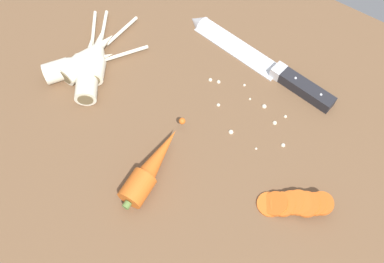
{
  "coord_description": "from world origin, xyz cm",
  "views": [
    {
      "loc": [
        19.89,
        -28.59,
        58.9
      ],
      "look_at": [
        0.0,
        -2.0,
        1.5
      ],
      "focal_mm": 35.66,
      "sensor_mm": 36.0,
      "label": 1
    }
  ],
  "objects_px": {
    "parsnip_mid_left": "(89,67)",
    "carrot_slice_stack": "(294,204)",
    "parsnip_back": "(97,55)",
    "parsnip_mid_right": "(90,56)",
    "chefs_knife": "(254,57)",
    "parsnip_front": "(79,64)",
    "whole_carrot": "(151,167)"
  },
  "relations": [
    {
      "from": "parsnip_mid_left",
      "to": "carrot_slice_stack",
      "type": "relative_size",
      "value": 1.84
    },
    {
      "from": "parsnip_back",
      "to": "carrot_slice_stack",
      "type": "bearing_deg",
      "value": -4.12
    },
    {
      "from": "parsnip_mid_right",
      "to": "carrot_slice_stack",
      "type": "bearing_deg",
      "value": -2.76
    },
    {
      "from": "parsnip_mid_right",
      "to": "carrot_slice_stack",
      "type": "distance_m",
      "value": 0.47
    },
    {
      "from": "chefs_knife",
      "to": "parsnip_front",
      "type": "xyz_separation_m",
      "value": [
        -0.26,
        -0.23,
        0.01
      ]
    },
    {
      "from": "parsnip_mid_left",
      "to": "parsnip_back",
      "type": "bearing_deg",
      "value": 105.05
    },
    {
      "from": "parsnip_mid_left",
      "to": "parsnip_mid_right",
      "type": "bearing_deg",
      "value": 130.04
    },
    {
      "from": "parsnip_back",
      "to": "carrot_slice_stack",
      "type": "relative_size",
      "value": 1.6
    },
    {
      "from": "chefs_knife",
      "to": "parsnip_mid_left",
      "type": "distance_m",
      "value": 0.32
    },
    {
      "from": "chefs_knife",
      "to": "parsnip_back",
      "type": "height_order",
      "value": "parsnip_back"
    },
    {
      "from": "parsnip_back",
      "to": "carrot_slice_stack",
      "type": "xyz_separation_m",
      "value": [
        0.46,
        -0.03,
        -0.01
      ]
    },
    {
      "from": "chefs_knife",
      "to": "parsnip_front",
      "type": "bearing_deg",
      "value": -138.26
    },
    {
      "from": "parsnip_mid_left",
      "to": "parsnip_back",
      "type": "xyz_separation_m",
      "value": [
        -0.01,
        0.03,
        0.0
      ]
    },
    {
      "from": "parsnip_mid_right",
      "to": "parsnip_front",
      "type": "bearing_deg",
      "value": -91.59
    },
    {
      "from": "parsnip_mid_left",
      "to": "chefs_knife",
      "type": "bearing_deg",
      "value": 43.21
    },
    {
      "from": "parsnip_mid_left",
      "to": "carrot_slice_stack",
      "type": "distance_m",
      "value": 0.45
    },
    {
      "from": "whole_carrot",
      "to": "parsnip_mid_left",
      "type": "height_order",
      "value": "whole_carrot"
    },
    {
      "from": "whole_carrot",
      "to": "carrot_slice_stack",
      "type": "xyz_separation_m",
      "value": [
        0.22,
        0.09,
        -0.01
      ]
    },
    {
      "from": "parsnip_front",
      "to": "carrot_slice_stack",
      "type": "relative_size",
      "value": 1.79
    },
    {
      "from": "chefs_knife",
      "to": "whole_carrot",
      "type": "bearing_deg",
      "value": -90.91
    },
    {
      "from": "parsnip_front",
      "to": "whole_carrot",
      "type": "bearing_deg",
      "value": -18.46
    },
    {
      "from": "parsnip_front",
      "to": "parsnip_back",
      "type": "distance_m",
      "value": 0.04
    },
    {
      "from": "parsnip_mid_right",
      "to": "parsnip_back",
      "type": "relative_size",
      "value": 1.24
    },
    {
      "from": "whole_carrot",
      "to": "parsnip_back",
      "type": "distance_m",
      "value": 0.27
    },
    {
      "from": "chefs_knife",
      "to": "parsnip_back",
      "type": "bearing_deg",
      "value": -142.29
    },
    {
      "from": "parsnip_mid_left",
      "to": "parsnip_front",
      "type": "bearing_deg",
      "value": -162.54
    },
    {
      "from": "parsnip_front",
      "to": "parsnip_mid_right",
      "type": "xyz_separation_m",
      "value": [
        0.0,
        0.03,
        -0.0
      ]
    },
    {
      "from": "whole_carrot",
      "to": "parsnip_mid_right",
      "type": "xyz_separation_m",
      "value": [
        -0.25,
        0.11,
        -0.0
      ]
    },
    {
      "from": "whole_carrot",
      "to": "parsnip_front",
      "type": "distance_m",
      "value": 0.26
    },
    {
      "from": "chefs_knife",
      "to": "carrot_slice_stack",
      "type": "bearing_deg",
      "value": -46.32
    },
    {
      "from": "parsnip_mid_right",
      "to": "parsnip_mid_left",
      "type": "bearing_deg",
      "value": -49.96
    },
    {
      "from": "parsnip_front",
      "to": "parsnip_mid_right",
      "type": "distance_m",
      "value": 0.03
    }
  ]
}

